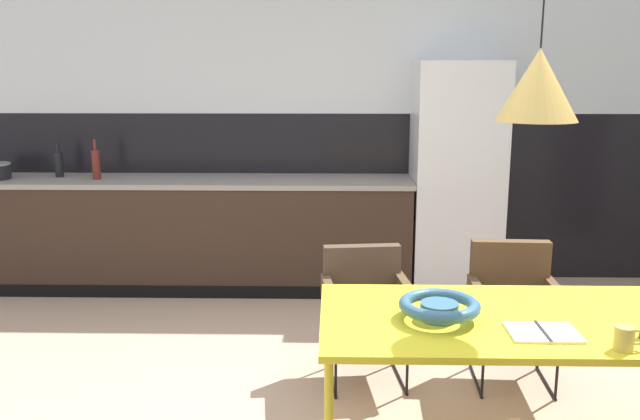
{
  "coord_description": "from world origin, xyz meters",
  "views": [
    {
      "loc": [
        -0.18,
        -2.77,
        1.78
      ],
      "look_at": [
        -0.26,
        0.86,
        1.01
      ],
      "focal_mm": 37.02,
      "sensor_mm": 36.0,
      "label": 1
    }
  ],
  "objects_px": {
    "dining_table": "(524,326)",
    "mug_glass_clear": "(625,338)",
    "pendant_lamp_over_table_near": "(538,85)",
    "armchair_facing_counter": "(513,294)",
    "fruit_bowl": "(439,307)",
    "open_book": "(543,332)",
    "refrigerator_column": "(456,178)",
    "bottle_wine_green": "(59,164)",
    "armchair_near_window": "(365,294)",
    "bottle_spice_small": "(96,164)"
  },
  "relations": [
    {
      "from": "armchair_facing_counter",
      "to": "bottle_spice_small",
      "type": "bearing_deg",
      "value": -25.93
    },
    {
      "from": "dining_table",
      "to": "fruit_bowl",
      "type": "relative_size",
      "value": 5.1
    },
    {
      "from": "refrigerator_column",
      "to": "fruit_bowl",
      "type": "bearing_deg",
      "value": -101.59
    },
    {
      "from": "fruit_bowl",
      "to": "open_book",
      "type": "relative_size",
      "value": 1.25
    },
    {
      "from": "dining_table",
      "to": "mug_glass_clear",
      "type": "xyz_separation_m",
      "value": [
        0.28,
        -0.34,
        0.09
      ]
    },
    {
      "from": "dining_table",
      "to": "bottle_wine_green",
      "type": "height_order",
      "value": "bottle_wine_green"
    },
    {
      "from": "refrigerator_column",
      "to": "bottle_wine_green",
      "type": "distance_m",
      "value": 3.26
    },
    {
      "from": "bottle_wine_green",
      "to": "bottle_spice_small",
      "type": "height_order",
      "value": "bottle_spice_small"
    },
    {
      "from": "open_book",
      "to": "pendant_lamp_over_table_near",
      "type": "xyz_separation_m",
      "value": [
        -0.02,
        0.22,
        0.98
      ]
    },
    {
      "from": "refrigerator_column",
      "to": "armchair_near_window",
      "type": "xyz_separation_m",
      "value": [
        -0.8,
        -1.63,
        -0.42
      ]
    },
    {
      "from": "bottle_wine_green",
      "to": "pendant_lamp_over_table_near",
      "type": "bearing_deg",
      "value": -39.96
    },
    {
      "from": "open_book",
      "to": "refrigerator_column",
      "type": "bearing_deg",
      "value": 87.19
    },
    {
      "from": "armchair_facing_counter",
      "to": "open_book",
      "type": "xyz_separation_m",
      "value": [
        -0.19,
        -1.11,
        0.22
      ]
    },
    {
      "from": "armchair_facing_counter",
      "to": "fruit_bowl",
      "type": "relative_size",
      "value": 2.3
    },
    {
      "from": "armchair_facing_counter",
      "to": "mug_glass_clear",
      "type": "relative_size",
      "value": 6.68
    },
    {
      "from": "dining_table",
      "to": "mug_glass_clear",
      "type": "bearing_deg",
      "value": -50.66
    },
    {
      "from": "dining_table",
      "to": "pendant_lamp_over_table_near",
      "type": "relative_size",
      "value": 1.45
    },
    {
      "from": "armchair_near_window",
      "to": "open_book",
      "type": "height_order",
      "value": "armchair_near_window"
    },
    {
      "from": "bottle_wine_green",
      "to": "fruit_bowl",
      "type": "bearing_deg",
      "value": -44.4
    },
    {
      "from": "armchair_facing_counter",
      "to": "pendant_lamp_over_table_near",
      "type": "height_order",
      "value": "pendant_lamp_over_table_near"
    },
    {
      "from": "open_book",
      "to": "bottle_spice_small",
      "type": "distance_m",
      "value": 3.88
    },
    {
      "from": "bottle_spice_small",
      "to": "armchair_near_window",
      "type": "bearing_deg",
      "value": -37.17
    },
    {
      "from": "mug_glass_clear",
      "to": "pendant_lamp_over_table_near",
      "type": "distance_m",
      "value": 1.05
    },
    {
      "from": "pendant_lamp_over_table_near",
      "to": "dining_table",
      "type": "bearing_deg",
      "value": -90.0
    },
    {
      "from": "armchair_facing_counter",
      "to": "bottle_spice_small",
      "type": "relative_size",
      "value": 2.48
    },
    {
      "from": "mug_glass_clear",
      "to": "bottle_wine_green",
      "type": "bearing_deg",
      "value": 138.71
    },
    {
      "from": "pendant_lamp_over_table_near",
      "to": "armchair_near_window",
      "type": "bearing_deg",
      "value": 125.92
    },
    {
      "from": "fruit_bowl",
      "to": "bottle_spice_small",
      "type": "relative_size",
      "value": 1.08
    },
    {
      "from": "armchair_near_window",
      "to": "pendant_lamp_over_table_near",
      "type": "xyz_separation_m",
      "value": [
        0.65,
        -0.89,
        1.21
      ]
    },
    {
      "from": "dining_table",
      "to": "bottle_wine_green",
      "type": "relative_size",
      "value": 6.27
    },
    {
      "from": "fruit_bowl",
      "to": "bottle_spice_small",
      "type": "height_order",
      "value": "bottle_spice_small"
    },
    {
      "from": "refrigerator_column",
      "to": "open_book",
      "type": "height_order",
      "value": "refrigerator_column"
    },
    {
      "from": "dining_table",
      "to": "fruit_bowl",
      "type": "height_order",
      "value": "fruit_bowl"
    },
    {
      "from": "dining_table",
      "to": "armchair_facing_counter",
      "type": "bearing_deg",
      "value": 77.37
    },
    {
      "from": "dining_table",
      "to": "bottle_wine_green",
      "type": "distance_m",
      "value": 4.08
    },
    {
      "from": "bottle_wine_green",
      "to": "bottle_spice_small",
      "type": "relative_size",
      "value": 0.88
    },
    {
      "from": "mug_glass_clear",
      "to": "bottle_spice_small",
      "type": "relative_size",
      "value": 0.37
    },
    {
      "from": "armchair_facing_counter",
      "to": "pendant_lamp_over_table_near",
      "type": "bearing_deg",
      "value": 79.46
    },
    {
      "from": "armchair_facing_counter",
      "to": "open_book",
      "type": "height_order",
      "value": "armchair_facing_counter"
    },
    {
      "from": "refrigerator_column",
      "to": "armchair_facing_counter",
      "type": "xyz_separation_m",
      "value": [
        0.05,
        -1.64,
        -0.41
      ]
    },
    {
      "from": "open_book",
      "to": "bottle_wine_green",
      "type": "height_order",
      "value": "bottle_wine_green"
    },
    {
      "from": "armchair_near_window",
      "to": "mug_glass_clear",
      "type": "bearing_deg",
      "value": 119.66
    },
    {
      "from": "mug_glass_clear",
      "to": "bottle_wine_green",
      "type": "relative_size",
      "value": 0.42
    },
    {
      "from": "refrigerator_column",
      "to": "bottle_wine_green",
      "type": "bearing_deg",
      "value": 178.78
    },
    {
      "from": "bottle_spice_small",
      "to": "refrigerator_column",
      "type": "bearing_deg",
      "value": 0.79
    },
    {
      "from": "armchair_facing_counter",
      "to": "fruit_bowl",
      "type": "xyz_separation_m",
      "value": [
        -0.58,
        -0.96,
        0.27
      ]
    },
    {
      "from": "open_book",
      "to": "armchair_near_window",
      "type": "bearing_deg",
      "value": 121.03
    },
    {
      "from": "dining_table",
      "to": "fruit_bowl",
      "type": "bearing_deg",
      "value": -173.82
    },
    {
      "from": "bottle_spice_small",
      "to": "dining_table",
      "type": "bearing_deg",
      "value": -42.45
    },
    {
      "from": "dining_table",
      "to": "bottle_spice_small",
      "type": "xyz_separation_m",
      "value": [
        -2.75,
        2.52,
        0.35
      ]
    }
  ]
}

